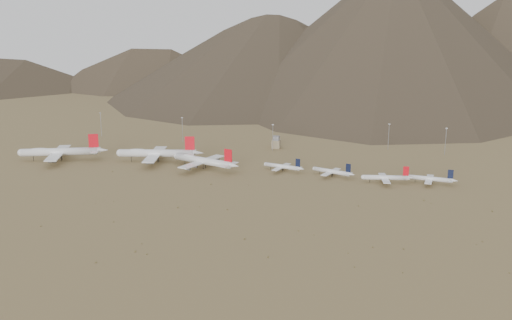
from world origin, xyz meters
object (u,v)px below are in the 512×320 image
(widebody_east, at_px, (203,161))
(control_tower, at_px, (276,143))
(narrowbody_a, at_px, (283,167))
(narrowbody_b, at_px, (333,172))
(widebody_centre, at_px, (157,153))
(widebody_west, at_px, (60,152))

(widebody_east, xyz_separation_m, control_tower, (42.22, 91.87, -1.73))
(narrowbody_a, relative_size, narrowbody_b, 1.01)
(widebody_east, bearing_deg, narrowbody_a, 26.50)
(widebody_centre, height_order, narrowbody_b, widebody_centre)
(widebody_west, relative_size, narrowbody_a, 2.05)
(widebody_west, xyz_separation_m, narrowbody_a, (201.52, 16.21, -4.11))
(widebody_west, xyz_separation_m, widebody_east, (134.28, 6.34, -1.08))
(narrowbody_a, xyz_separation_m, narrowbody_b, (42.15, -5.19, 0.04))
(widebody_centre, relative_size, narrowbody_b, 2.11)
(widebody_west, height_order, narrowbody_a, widebody_west)
(narrowbody_a, xyz_separation_m, control_tower, (-25.02, 82.00, 1.30))
(widebody_east, height_order, control_tower, widebody_east)
(narrowbody_b, bearing_deg, widebody_west, -158.62)
(widebody_centre, relative_size, narrowbody_a, 2.09)
(narrowbody_a, bearing_deg, widebody_centre, -166.81)
(widebody_west, distance_m, control_tower, 202.00)
(widebody_west, bearing_deg, widebody_east, -18.59)
(widebody_west, bearing_deg, widebody_centre, -9.54)
(widebody_west, distance_m, narrowbody_b, 243.95)
(narrowbody_a, height_order, narrowbody_b, narrowbody_b)
(widebody_west, relative_size, widebody_east, 1.13)
(narrowbody_b, bearing_deg, widebody_east, -158.76)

